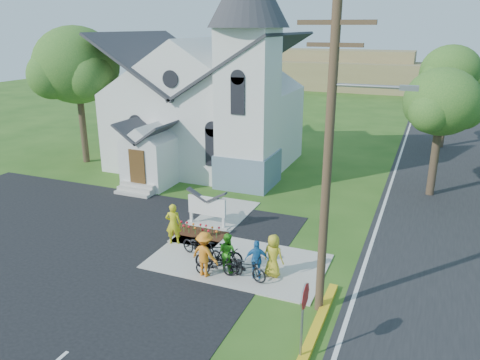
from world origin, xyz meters
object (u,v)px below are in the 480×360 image
at_px(bike_3, 227,258).
at_px(cyclist_2, 257,259).
at_px(utility_pole, 330,155).
at_px(cyclist_3, 205,254).
at_px(cyclist_1, 227,252).
at_px(bike_2, 217,265).
at_px(cyclist_4, 273,256).
at_px(bike_0, 198,246).
at_px(bike_4, 246,267).
at_px(church_sign, 207,206).
at_px(stop_sign, 304,306).
at_px(cyclist_0, 173,224).
at_px(bike_1, 219,255).

bearing_deg(bike_3, cyclist_2, -71.77).
xyz_separation_m(utility_pole, cyclist_3, (-4.58, 0.48, -4.47)).
relative_size(utility_pole, cyclist_3, 5.64).
height_order(cyclist_1, bike_2, cyclist_1).
relative_size(cyclist_3, cyclist_4, 1.05).
height_order(utility_pole, bike_2, utility_pole).
height_order(bike_0, bike_4, bike_4).
height_order(church_sign, bike_2, church_sign).
bearing_deg(cyclist_1, church_sign, -34.72).
height_order(church_sign, bike_4, church_sign).
relative_size(utility_pole, bike_3, 5.78).
bearing_deg(church_sign, stop_sign, -48.12).
bearing_deg(bike_2, church_sign, 14.15).
bearing_deg(church_sign, bike_4, -47.55).
distance_m(stop_sign, bike_4, 4.91).
xyz_separation_m(cyclist_2, bike_3, (-1.27, 0.08, -0.24)).
distance_m(cyclist_0, cyclist_2, 4.59).
distance_m(utility_pole, bike_3, 6.35).
bearing_deg(bike_0, church_sign, 39.25).
height_order(utility_pole, bike_1, utility_pole).
height_order(bike_0, cyclist_3, cyclist_3).
distance_m(bike_0, bike_3, 1.65).
distance_m(utility_pole, bike_1, 6.55).
relative_size(stop_sign, cyclist_3, 1.40).
bearing_deg(cyclist_4, cyclist_2, 47.20).
bearing_deg(cyclist_3, bike_2, -146.85).
bearing_deg(bike_0, cyclist_2, -83.31).
distance_m(bike_2, cyclist_3, 0.64).
relative_size(stop_sign, cyclist_1, 1.59).
bearing_deg(cyclist_1, bike_2, 84.06).
xyz_separation_m(stop_sign, bike_2, (-4.24, 3.34, -1.31)).
height_order(bike_0, cyclist_4, cyclist_4).
xyz_separation_m(stop_sign, bike_1, (-4.38, 3.86, -1.17)).
height_order(bike_1, bike_2, bike_1).
relative_size(church_sign, cyclist_3, 1.24).
distance_m(utility_pole, cyclist_2, 5.42).
distance_m(cyclist_1, cyclist_4, 1.78).
bearing_deg(bike_4, cyclist_3, 117.67).
xyz_separation_m(church_sign, cyclist_2, (3.87, -3.65, -0.21)).
relative_size(church_sign, utility_pole, 0.22).
distance_m(church_sign, cyclist_0, 2.33).
distance_m(church_sign, utility_pole, 9.18).
bearing_deg(bike_1, bike_4, -126.35).
bearing_deg(utility_pole, bike_1, 164.96).
bearing_deg(bike_1, utility_pole, -128.36).
bearing_deg(bike_4, cyclist_1, 85.78).
bearing_deg(cyclist_3, bike_3, -122.54).
relative_size(cyclist_1, bike_4, 0.87).
bearing_deg(cyclist_4, bike_3, 20.38).
height_order(bike_3, bike_4, bike_3).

